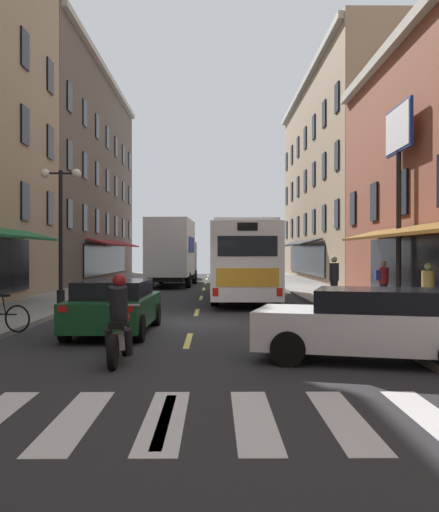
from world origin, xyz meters
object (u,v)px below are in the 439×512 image
at_px(sedan_far, 183,270).
at_px(street_lamp_twin, 61,230).
at_px(box_truck, 173,252).
at_px(motorcycle_rider, 119,325).
at_px(pedestrian_near, 383,282).
at_px(pedestrian_far, 428,290).
at_px(transit_bus, 243,260).
at_px(sedan_mid, 115,306).
at_px(billboard_sign, 399,154).
at_px(pedestrian_rear, 334,279).
at_px(sedan_near, 372,324).

relative_size(sedan_far, street_lamp_twin, 0.97).
bearing_deg(box_truck, street_lamp_twin, -100.51).
distance_m(box_truck, motorcycle_rider, 25.02).
distance_m(pedestrian_near, street_lamp_twin, 11.65).
bearing_deg(box_truck, pedestrian_near, -59.51).
xyz_separation_m(sedan_far, pedestrian_far, (8.60, -29.60, 0.28)).
xyz_separation_m(transit_bus, pedestrian_near, (4.83, -4.78, -0.74)).
height_order(transit_bus, street_lamp_twin, street_lamp_twin).
bearing_deg(transit_bus, street_lamp_twin, -141.06).
xyz_separation_m(sedan_mid, motorcycle_rider, (0.77, -4.03, 0.01)).
distance_m(billboard_sign, sedan_mid, 11.59).
height_order(billboard_sign, transit_bus, billboard_sign).
height_order(transit_bus, box_truck, box_truck).
xyz_separation_m(billboard_sign, box_truck, (-8.99, 15.40, -3.41)).
distance_m(box_truck, pedestrian_rear, 15.60).
bearing_deg(transit_bus, pedestrian_far, -62.65).
distance_m(sedan_near, pedestrian_rear, 11.12).
xyz_separation_m(box_truck, pedestrian_near, (8.65, -14.69, -1.09)).
bearing_deg(pedestrian_rear, billboard_sign, 128.67).
relative_size(sedan_far, pedestrian_near, 2.93).
relative_size(pedestrian_near, pedestrian_rear, 0.91).
height_order(sedan_mid, motorcycle_rider, motorcycle_rider).
bearing_deg(box_truck, pedestrian_far, -65.81).
distance_m(sedan_near, motorcycle_rider, 4.75).
relative_size(box_truck, sedan_mid, 1.82).
bearing_deg(sedan_mid, billboard_sign, 31.69).
bearing_deg(motorcycle_rider, transit_bus, 78.60).
bearing_deg(pedestrian_rear, street_lamp_twin, -5.54).
height_order(billboard_sign, sedan_far, billboard_sign).
relative_size(transit_bus, pedestrian_far, 7.25).
bearing_deg(sedan_near, motorcycle_rider, -179.17).
height_order(sedan_far, pedestrian_near, pedestrian_near).
xyz_separation_m(sedan_mid, sedan_far, (0.02, 31.32, -0.01)).
distance_m(box_truck, street_lamp_twin, 15.56).
distance_m(motorcycle_rider, pedestrian_far, 9.74).
bearing_deg(pedestrian_near, pedestrian_far, -3.08).
bearing_deg(motorcycle_rider, box_truck, 91.79).
bearing_deg(sedan_mid, sedan_near, -35.68).
bearing_deg(street_lamp_twin, sedan_near, -49.00).
relative_size(billboard_sign, pedestrian_far, 4.33).
distance_m(sedan_mid, pedestrian_rear, 9.96).
relative_size(transit_bus, street_lamp_twin, 2.43).
distance_m(transit_bus, sedan_near, 15.13).
xyz_separation_m(billboard_sign, pedestrian_far, (-0.35, -3.83, -4.52)).
xyz_separation_m(box_truck, motorcycle_rider, (0.78, -24.97, -1.37)).
relative_size(sedan_near, motorcycle_rider, 2.22).
relative_size(sedan_far, pedestrian_rear, 2.66).
height_order(box_truck, motorcycle_rider, box_truck).
distance_m(billboard_sign, sedan_far, 27.70).
relative_size(transit_bus, sedan_far, 2.50).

